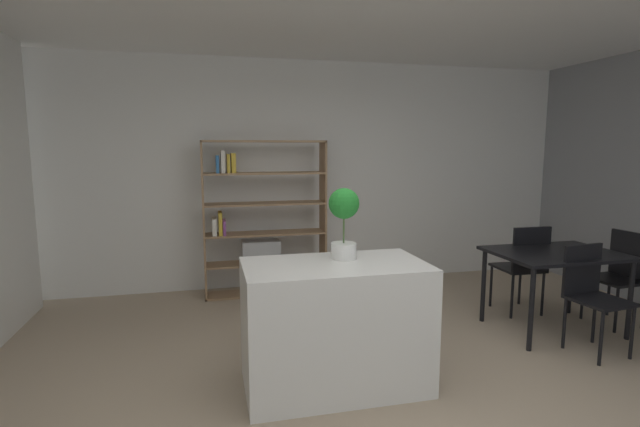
{
  "coord_description": "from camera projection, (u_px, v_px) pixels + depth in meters",
  "views": [
    {
      "loc": [
        -1.09,
        -2.77,
        1.72
      ],
      "look_at": [
        -0.2,
        0.95,
        1.18
      ],
      "focal_mm": 26.28,
      "sensor_mm": 36.0,
      "label": 1
    }
  ],
  "objects": [
    {
      "name": "dining_table",
      "position": [
        555.0,
        260.0,
        4.37
      ],
      "size": [
        1.14,
        0.83,
        0.76
      ],
      "color": "black",
      "rests_on": "ground_plane"
    },
    {
      "name": "dining_chair_window_side",
      "position": [
        622.0,
        270.0,
        4.58
      ],
      "size": [
        0.43,
        0.47,
        0.91
      ],
      "rotation": [
        0.0,
        0.0,
        -1.5
      ],
      "color": "black",
      "rests_on": "ground_plane"
    },
    {
      "name": "ground_plane",
      "position": [
        381.0,
        405.0,
        3.15
      ],
      "size": [
        9.93,
        9.93,
        0.0
      ],
      "primitive_type": "plane",
      "color": "tan"
    },
    {
      "name": "back_partition",
      "position": [
        297.0,
        175.0,
        5.85
      ],
      "size": [
        7.21,
        0.06,
        2.78
      ],
      "primitive_type": "cube",
      "color": "white",
      "rests_on": "ground_plane"
    },
    {
      "name": "open_bookshelf",
      "position": [
        259.0,
        223.0,
        5.46
      ],
      "size": [
        1.42,
        0.31,
        1.81
      ],
      "color": "#997551",
      "rests_on": "ground_plane"
    },
    {
      "name": "dining_chair_near",
      "position": [
        591.0,
        289.0,
        3.96
      ],
      "size": [
        0.45,
        0.45,
        0.9
      ],
      "rotation": [
        0.0,
        0.0,
        0.11
      ],
      "color": "black",
      "rests_on": "ground_plane"
    },
    {
      "name": "dining_chair_far",
      "position": [
        524.0,
        262.0,
        4.81
      ],
      "size": [
        0.42,
        0.44,
        0.94
      ],
      "rotation": [
        0.0,
        0.0,
        3.12
      ],
      "color": "black",
      "rests_on": "ground_plane"
    },
    {
      "name": "kitchen_island",
      "position": [
        335.0,
        325.0,
        3.37
      ],
      "size": [
        1.29,
        0.72,
        0.91
      ],
      "primitive_type": "cube",
      "color": "white",
      "rests_on": "ground_plane"
    },
    {
      "name": "potted_plant_on_island",
      "position": [
        344.0,
        216.0,
        3.4
      ],
      "size": [
        0.22,
        0.22,
        0.52
      ],
      "color": "white",
      "rests_on": "kitchen_island"
    }
  ]
}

